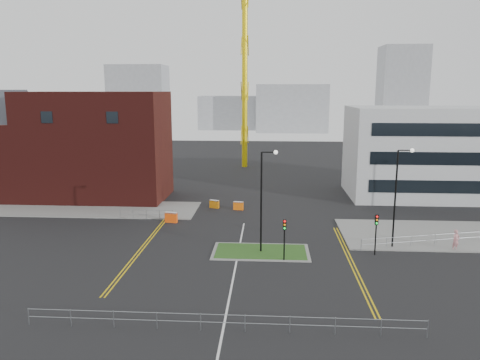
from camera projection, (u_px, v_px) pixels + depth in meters
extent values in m
plane|color=black|center=(231.00, 289.00, 33.95)|extent=(200.00, 200.00, 0.00)
cube|color=slate|center=(82.00, 209.00, 56.74)|extent=(28.00, 8.00, 0.12)
cube|color=slate|center=(464.00, 235.00, 46.27)|extent=(24.00, 10.00, 0.12)
cube|color=slate|center=(261.00, 252.00, 41.65)|extent=(8.60, 4.60, 0.08)
cube|color=#214717|center=(261.00, 252.00, 41.65)|extent=(8.00, 4.00, 0.12)
cube|color=#4A1512|center=(97.00, 146.00, 61.30)|extent=(18.00, 10.00, 14.00)
cube|color=black|center=(47.00, 117.00, 55.87)|extent=(1.40, 0.10, 1.40)
cube|color=black|center=(112.00, 117.00, 55.37)|extent=(1.40, 0.10, 1.40)
cube|color=#4A1512|center=(10.00, 160.00, 62.43)|extent=(6.00, 10.00, 10.00)
cube|color=#2D3038|center=(6.00, 122.00, 61.48)|extent=(6.40, 8.49, 8.49)
cube|color=#B9BBBE|center=(444.00, 152.00, 62.53)|extent=(25.00, 12.00, 12.00)
cube|color=black|center=(460.00, 187.00, 57.30)|extent=(22.00, 0.10, 1.60)
cube|color=black|center=(462.00, 159.00, 56.63)|extent=(22.00, 0.10, 1.60)
cube|color=black|center=(465.00, 130.00, 55.96)|extent=(22.00, 0.10, 1.60)
cylinder|color=yellow|center=(245.00, 78.00, 84.85)|extent=(1.00, 1.00, 32.67)
cylinder|color=black|center=(261.00, 203.00, 40.80)|extent=(0.16, 0.16, 9.00)
cylinder|color=black|center=(269.00, 152.00, 39.91)|extent=(1.20, 0.10, 0.10)
sphere|color=silver|center=(276.00, 152.00, 39.87)|extent=(0.36, 0.36, 0.36)
cylinder|color=black|center=(395.00, 200.00, 42.01)|extent=(0.16, 0.16, 9.00)
cylinder|color=black|center=(405.00, 150.00, 41.12)|extent=(1.20, 0.10, 0.10)
sphere|color=silver|center=(412.00, 150.00, 41.08)|extent=(0.36, 0.36, 0.36)
cylinder|color=black|center=(284.00, 244.00, 39.29)|extent=(0.12, 0.12, 3.00)
cube|color=black|center=(285.00, 224.00, 38.97)|extent=(0.28, 0.22, 0.90)
sphere|color=red|center=(285.00, 221.00, 38.78)|extent=(0.18, 0.18, 0.18)
sphere|color=orange|center=(285.00, 225.00, 38.84)|extent=(0.18, 0.18, 0.18)
sphere|color=#0CCC33|center=(285.00, 228.00, 38.89)|extent=(0.18, 0.18, 0.18)
cylinder|color=black|center=(376.00, 238.00, 40.75)|extent=(0.12, 0.12, 3.00)
cube|color=black|center=(377.00, 220.00, 40.42)|extent=(0.28, 0.22, 0.90)
sphere|color=red|center=(377.00, 217.00, 40.24)|extent=(0.18, 0.18, 0.18)
sphere|color=orange|center=(377.00, 220.00, 40.30)|extent=(0.18, 0.18, 0.18)
sphere|color=#0CCC33|center=(377.00, 223.00, 40.35)|extent=(0.18, 0.18, 0.18)
cylinder|color=gray|center=(223.00, 315.00, 27.87)|extent=(24.00, 0.04, 0.04)
cylinder|color=gray|center=(223.00, 322.00, 27.96)|extent=(24.00, 0.04, 0.04)
cylinder|color=gray|center=(29.00, 316.00, 28.71)|extent=(0.05, 0.05, 1.10)
cylinder|color=gray|center=(428.00, 329.00, 27.21)|extent=(0.05, 0.05, 1.10)
cylinder|color=gray|center=(146.00, 210.00, 52.07)|extent=(6.00, 0.04, 0.04)
cylinder|color=gray|center=(146.00, 214.00, 52.17)|extent=(6.00, 0.04, 0.04)
cylinder|color=gray|center=(120.00, 214.00, 52.35)|extent=(0.05, 0.05, 1.10)
cylinder|color=gray|center=(173.00, 215.00, 51.98)|extent=(0.05, 0.05, 1.10)
cylinder|color=gray|center=(459.00, 233.00, 43.73)|extent=(19.01, 5.04, 0.04)
cylinder|color=gray|center=(459.00, 238.00, 43.82)|extent=(19.01, 5.04, 0.04)
cylinder|color=gray|center=(361.00, 245.00, 41.97)|extent=(0.05, 0.05, 1.10)
cube|color=silver|center=(233.00, 278.00, 35.90)|extent=(0.15, 30.00, 0.01)
cube|color=gold|center=(145.00, 242.00, 44.31)|extent=(0.12, 24.00, 0.01)
cube|color=gold|center=(148.00, 243.00, 44.29)|extent=(0.12, 24.00, 0.01)
cube|color=gold|center=(350.00, 262.00, 39.23)|extent=(0.12, 20.00, 0.01)
cube|color=gold|center=(353.00, 262.00, 39.21)|extent=(0.12, 20.00, 0.01)
cube|color=gray|center=(139.00, 100.00, 151.93)|extent=(18.00, 12.00, 22.00)
cube|color=gray|center=(292.00, 108.00, 159.17)|extent=(24.00, 12.00, 16.00)
cube|color=gray|center=(401.00, 90.00, 150.94)|extent=(14.00, 12.00, 28.00)
cube|color=gray|center=(241.00, 113.00, 170.47)|extent=(30.00, 12.00, 12.00)
imported|color=#D4898D|center=(456.00, 240.00, 41.81)|extent=(0.85, 0.72, 1.97)
cube|color=#FF500E|center=(171.00, 217.00, 50.94)|extent=(1.41, 0.70, 1.12)
cube|color=silver|center=(171.00, 213.00, 50.84)|extent=(1.41, 0.70, 0.13)
cube|color=#C86C0B|center=(214.00, 204.00, 57.15)|extent=(1.23, 0.78, 0.98)
cube|color=silver|center=(214.00, 201.00, 57.07)|extent=(1.23, 0.78, 0.12)
cube|color=orange|center=(238.00, 206.00, 56.29)|extent=(1.24, 0.58, 0.99)
cube|color=silver|center=(238.00, 202.00, 56.20)|extent=(1.24, 0.58, 0.12)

